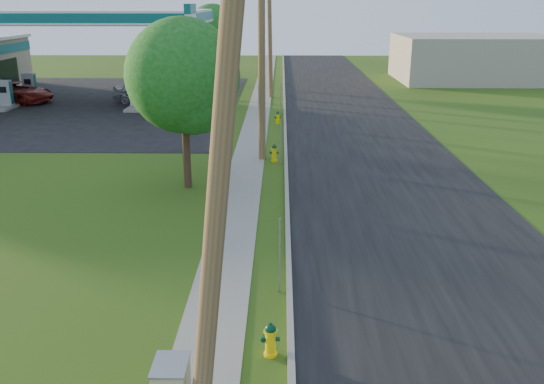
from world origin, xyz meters
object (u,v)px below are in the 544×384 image
Objects in this scene: fuel_pump_ne at (137,98)px; utility_pole_near at (219,165)px; price_pylon at (191,32)px; hydrant_far at (278,118)px; fuel_pump_sw at (30,89)px; tree_verge at (185,81)px; utility_pole_far at (270,32)px; car_red at (17,92)px; car_silver at (147,92)px; fuel_pump_se at (150,89)px; tree_lot at (214,33)px; fuel_pump_nw at (6,98)px; hydrant_near at (271,340)px; hydrant_mid at (274,153)px; utility_pole_mid at (262,50)px.

utility_pole_near is at bearing -73.98° from fuel_pump_ne.
price_pylon reaches higher than hydrant_far.
fuel_pump_sw is 26.40m from tree_verge.
fuel_pump_sw is (-17.90, -1.00, -4.08)m from utility_pole_far.
fuel_pump_sw is 0.59× the size of car_red.
fuel_pump_sw reaches higher than hydrant_far.
car_silver reaches higher than car_red.
fuel_pump_se is 0.47× the size of tree_lot.
fuel_pump_nw reaches higher than hydrant_near.
fuel_pump_ne is at bearing -108.23° from tree_lot.
fuel_pump_ne is 2.21m from car_silver.
fuel_pump_nw is 18.06m from tree_lot.
utility_pole_far is 18.92m from hydrant_mid.
fuel_pump_se is at bearing 23.96° from fuel_pump_nw.
fuel_pump_ne is at bearing 123.69° from price_pylon.
tree_verge is at bearing -148.94° from car_silver.
utility_pole_mid reaches higher than fuel_pump_se.
utility_pole_far is at bearing 6.41° from fuel_pump_se.
hydrant_far is at bearing 89.31° from hydrant_mid.
fuel_pump_sw is 1.78m from car_red.
utility_pole_mid is 11.77× the size of hydrant_mid.
fuel_pump_se reaches higher than hydrant_near.
fuel_pump_ne is at bearing 109.73° from tree_verge.
fuel_pump_nw is 34.06m from hydrant_near.
hydrant_far is at bearing 29.66° from price_pylon.
fuel_pump_se is 0.49× the size of tree_verge.
fuel_pump_ne reaches higher than hydrant_near.
hydrant_near is 15.15m from hydrant_mid.
hydrant_mid is at bearing 88.16° from utility_pole_near.
tree_lot is (3.96, 8.03, 3.64)m from fuel_pump_se.
utility_pole_far is 2.97× the size of fuel_pump_sw.
utility_pole_near is 12.34× the size of hydrant_far.
tree_verge is 0.96× the size of tree_lot.
utility_pole_near is at bearing -60.00° from fuel_pump_nw.
fuel_pump_sw is 0.67× the size of car_silver.
fuel_pump_se is 0.47× the size of price_pylon.
hydrant_far is (18.57, -8.90, -0.35)m from fuel_pump_sw.
tree_verge is at bearing -54.48° from fuel_pump_sw.
car_red is at bearing -143.35° from tree_lot.
utility_pole_far is 10.86m from hydrant_far.
price_pylon is at bearing -28.18° from fuel_pump_nw.
hydrant_far is (9.57, -8.90, -0.35)m from fuel_pump_se.
utility_pole_mid is 9.33m from hydrant_far.
price_pylon is 1.27× the size of car_red.
utility_pole_far is 12.37× the size of hydrant_far.
utility_pole_near is 1.00× the size of utility_pole_far.
hydrant_mid reaches higher than hydrant_near.
utility_pole_near is 36.03m from fuel_pump_nw.
hydrant_mid is 1.08× the size of hydrant_far.
utility_pole_far is 19.03m from fuel_pump_nw.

